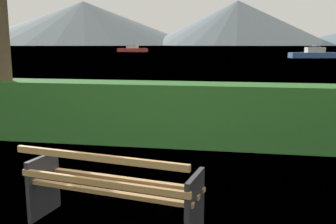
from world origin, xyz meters
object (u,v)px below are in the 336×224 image
sailboat_mid (315,54)px  tender_far (315,47)px  park_bench (111,189)px  fishing_boat_near (132,49)px

sailboat_mid → tender_far: size_ratio=0.79×
park_bench → sailboat_mid: bearing=77.4°
fishing_boat_near → sailboat_mid: (35.49, -35.40, -0.08)m
fishing_boat_near → sailboat_mid: 50.13m
park_bench → sailboat_mid: 53.10m
sailboat_mid → tender_far: bearing=79.4°
fishing_boat_near → tender_far: bearing=54.2°
park_bench → tender_far: tender_far is taller
park_bench → tender_far: bearing=78.8°
fishing_boat_near → sailboat_mid: fishing_boat_near is taller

